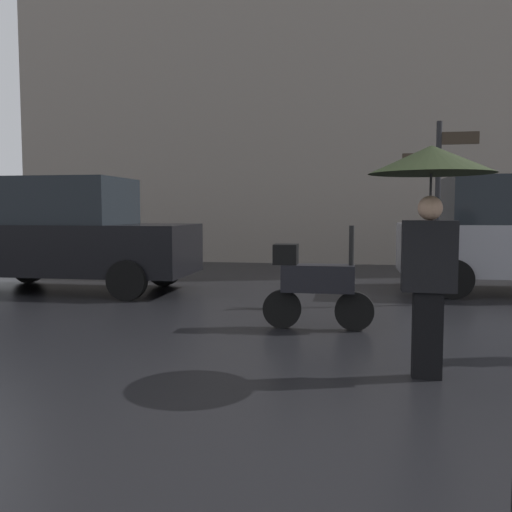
% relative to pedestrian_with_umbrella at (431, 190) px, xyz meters
% --- Properties ---
extents(pedestrian_with_umbrella, '(1.03, 1.03, 1.94)m').
position_rel_pedestrian_with_umbrella_xyz_m(pedestrian_with_umbrella, '(0.00, 0.00, 0.00)').
color(pedestrian_with_umbrella, black).
rests_on(pedestrian_with_umbrella, ground).
extents(parked_scooter, '(1.32, 0.32, 1.23)m').
position_rel_pedestrian_with_umbrella_xyz_m(parked_scooter, '(-1.07, 1.81, -1.02)').
color(parked_scooter, black).
rests_on(parked_scooter, ground).
extents(parked_car_left, '(4.27, 1.95, 1.97)m').
position_rel_pedestrian_with_umbrella_xyz_m(parked_car_left, '(-5.57, 4.35, -0.58)').
color(parked_car_left, black).
rests_on(parked_car_left, ground).
extents(street_signpost, '(1.08, 0.08, 2.71)m').
position_rel_pedestrian_with_umbrella_xyz_m(street_signpost, '(0.60, 3.88, 0.08)').
color(street_signpost, black).
rests_on(street_signpost, ground).
extents(building_block, '(19.12, 2.83, 12.21)m').
position_rel_pedestrian_with_umbrella_xyz_m(building_block, '(-0.49, 11.56, 4.53)').
color(building_block, gray).
rests_on(building_block, ground).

